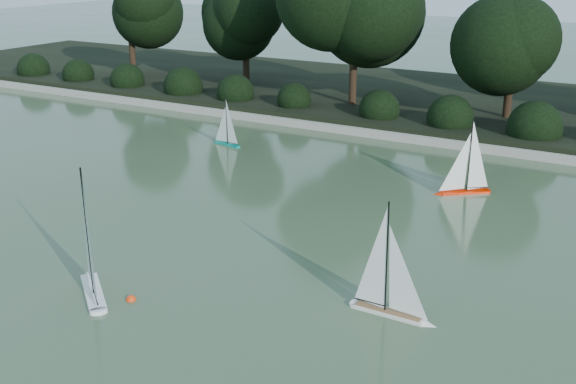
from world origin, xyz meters
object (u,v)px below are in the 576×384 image
at_px(sailboat_white_a, 91,271).
at_px(sailboat_white_b, 396,298).
at_px(race_buoy, 131,300).
at_px(sailboat_teal, 225,136).
at_px(sailboat_orange, 461,181).

bearing_deg(sailboat_white_a, sailboat_white_b, 20.32).
bearing_deg(sailboat_white_a, race_buoy, 5.88).
bearing_deg(sailboat_teal, sailboat_white_b, -41.06).
bearing_deg(sailboat_white_b, sailboat_teal, 138.94).
distance_m(sailboat_orange, sailboat_teal, 5.79).
relative_size(sailboat_teal, race_buoy, 9.11).
relative_size(sailboat_white_a, sailboat_orange, 1.23).
distance_m(sailboat_white_a, race_buoy, 0.68).
bearing_deg(sailboat_white_a, sailboat_orange, 64.80).
distance_m(sailboat_white_b, sailboat_orange, 5.03).
xyz_separation_m(sailboat_white_b, race_buoy, (-3.11, -1.32, -0.25)).
distance_m(sailboat_orange, race_buoy, 6.73).
relative_size(sailboat_white_b, sailboat_teal, 1.32).
bearing_deg(sailboat_white_a, sailboat_teal, 111.45).
height_order(sailboat_white_a, sailboat_teal, sailboat_white_a).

